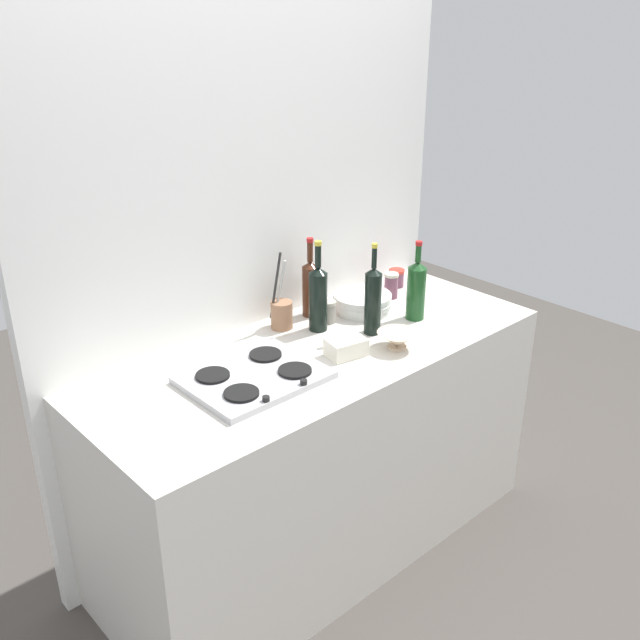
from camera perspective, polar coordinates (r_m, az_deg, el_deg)
ground_plane at (r=3.16m, az=0.00°, el=-17.10°), size 6.00×6.00×0.00m
counter_block at (r=2.88m, az=0.00°, el=-10.38°), size 1.80×0.70×0.90m
backsplash_panel at (r=2.85m, az=-5.16°, el=3.04°), size 1.90×0.06×2.12m
stovetop_hob at (r=2.45m, az=-5.24°, el=-4.52°), size 0.45×0.36×0.04m
plate_stack at (r=2.97m, az=3.38°, el=1.42°), size 0.25×0.25×0.07m
wine_bottle_leftmost at (r=2.73m, az=4.22°, el=1.63°), size 0.06×0.06×0.36m
wine_bottle_mid_left at (r=2.88m, az=7.65°, el=2.45°), size 0.08×0.08×0.33m
wine_bottle_mid_right at (r=2.75m, az=-0.15°, el=1.85°), size 0.07×0.07×0.36m
wine_bottle_rightmost at (r=2.88m, az=-0.78°, el=2.67°), size 0.07×0.07×0.33m
mixing_bowl at (r=2.66m, az=6.18°, el=-1.54°), size 0.15×0.15×0.06m
butter_dish at (r=2.59m, az=2.09°, el=-2.18°), size 0.15×0.12×0.07m
utensil_crock at (r=2.80m, az=-3.08°, el=0.54°), size 0.09×0.09×0.32m
condiment_jar_front at (r=2.85m, az=0.70°, el=0.68°), size 0.06×0.06×0.09m
condiment_jar_rear at (r=3.23m, az=6.10°, el=3.35°), size 0.07×0.07×0.08m
condiment_jar_spare at (r=3.10m, az=5.67°, el=2.75°), size 0.06×0.06×0.11m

